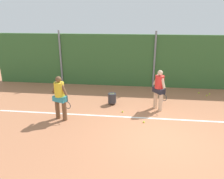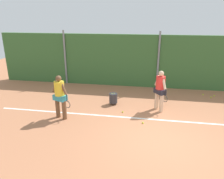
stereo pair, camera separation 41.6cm
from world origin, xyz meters
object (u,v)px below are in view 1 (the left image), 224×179
(player_foreground_near, at_px, (60,96))
(tennis_ball_3, at_px, (207,95))
(player_midcourt, at_px, (159,88))
(tennis_ball_2, at_px, (123,112))
(tennis_ball_9, at_px, (199,93))
(tennis_ball_1, at_px, (210,94))
(ball_hopper, at_px, (112,98))
(tennis_ball_7, at_px, (144,122))

(player_foreground_near, distance_m, tennis_ball_3, 7.05)
(player_foreground_near, bearing_deg, player_midcourt, 40.70)
(tennis_ball_2, bearing_deg, player_midcourt, 18.75)
(player_midcourt, relative_size, tennis_ball_9, 25.49)
(tennis_ball_2, distance_m, tennis_ball_9, 4.54)
(tennis_ball_9, bearing_deg, tennis_ball_2, -143.93)
(tennis_ball_1, height_order, tennis_ball_3, same)
(ball_hopper, height_order, tennis_ball_7, ball_hopper)
(tennis_ball_3, xyz_separation_m, tennis_ball_9, (-0.29, 0.33, 0.00))
(player_foreground_near, xyz_separation_m, tennis_ball_7, (3.09, 0.06, -0.91))
(ball_hopper, height_order, tennis_ball_9, ball_hopper)
(player_foreground_near, height_order, tennis_ball_2, player_foreground_near)
(tennis_ball_1, bearing_deg, tennis_ball_9, 169.93)
(player_midcourt, height_order, tennis_ball_1, player_midcourt)
(tennis_ball_7, bearing_deg, tennis_ball_3, 45.30)
(player_midcourt, bearing_deg, ball_hopper, -134.89)
(player_foreground_near, height_order, tennis_ball_1, player_foreground_near)
(tennis_ball_2, distance_m, tennis_ball_7, 1.17)
(tennis_ball_1, bearing_deg, tennis_ball_3, -130.52)
(ball_hopper, relative_size, tennis_ball_2, 7.78)
(player_foreground_near, xyz_separation_m, player_midcourt, (3.70, 1.36, -0.00))
(player_foreground_near, bearing_deg, tennis_ball_1, 48.78)
(player_foreground_near, bearing_deg, tennis_ball_7, 21.64)
(ball_hopper, distance_m, tennis_ball_2, 0.99)
(tennis_ball_7, xyz_separation_m, tennis_ball_9, (2.83, 3.48, 0.00))
(player_midcourt, distance_m, tennis_ball_9, 3.25)
(player_foreground_near, height_order, tennis_ball_9, player_foreground_near)
(player_midcourt, bearing_deg, player_foreground_near, -105.77)
(player_midcourt, relative_size, tennis_ball_7, 25.49)
(tennis_ball_3, relative_size, tennis_ball_7, 1.00)
(ball_hopper, bearing_deg, tennis_ball_7, -49.73)
(ball_hopper, distance_m, tennis_ball_1, 5.02)
(player_foreground_near, xyz_separation_m, tennis_ball_2, (2.26, 0.87, -0.91))
(tennis_ball_3, bearing_deg, tennis_ball_2, -149.40)
(tennis_ball_1, distance_m, tennis_ball_7, 4.75)
(player_foreground_near, relative_size, tennis_ball_2, 25.55)
(tennis_ball_3, relative_size, tennis_ball_9, 1.00)
(player_foreground_near, height_order, player_midcourt, player_foreground_near)
(tennis_ball_3, height_order, tennis_ball_7, same)
(tennis_ball_3, bearing_deg, player_midcourt, -143.66)
(player_foreground_near, relative_size, ball_hopper, 3.29)
(player_foreground_near, relative_size, tennis_ball_1, 25.55)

